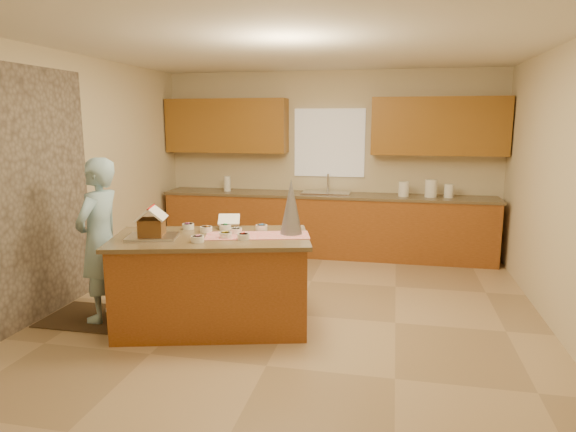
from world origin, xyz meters
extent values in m
plane|color=tan|center=(0.00, 0.00, 0.00)|extent=(5.50, 5.50, 0.00)
plane|color=silver|center=(0.00, 0.00, 2.70)|extent=(5.50, 5.50, 0.00)
plane|color=beige|center=(0.00, 2.75, 1.35)|extent=(5.50, 5.50, 0.00)
plane|color=beige|center=(0.00, -2.75, 1.35)|extent=(5.50, 5.50, 0.00)
plane|color=beige|center=(-2.50, 0.00, 1.35)|extent=(5.50, 5.50, 0.00)
plane|color=beige|center=(2.50, 0.00, 1.35)|extent=(5.50, 5.50, 0.00)
plane|color=gray|center=(-2.48, -0.80, 1.25)|extent=(0.00, 2.50, 2.50)
cube|color=white|center=(0.00, 2.72, 1.65)|extent=(1.05, 0.03, 1.00)
cube|color=brown|center=(0.00, 2.45, 0.44)|extent=(4.80, 0.60, 0.88)
cube|color=olive|center=(0.00, 2.45, 0.90)|extent=(4.85, 0.63, 0.04)
cube|color=#9C5F21|center=(-1.55, 2.57, 1.90)|extent=(1.85, 0.35, 0.80)
cube|color=#9C5F21|center=(1.55, 2.57, 1.90)|extent=(1.85, 0.35, 0.80)
cube|color=silver|center=(0.00, 2.45, 0.89)|extent=(0.70, 0.45, 0.12)
cylinder|color=silver|center=(0.00, 2.63, 1.06)|extent=(0.03, 0.03, 0.28)
cube|color=brown|center=(-0.71, -0.44, 0.43)|extent=(1.93, 1.30, 0.86)
cube|color=olive|center=(-0.71, -0.44, 0.88)|extent=(2.02, 1.39, 0.04)
cube|color=#BA0D12|center=(-0.28, -0.33, 0.90)|extent=(1.04, 0.59, 0.01)
cube|color=silver|center=(-1.22, -0.63, 0.91)|extent=(0.52, 0.44, 0.02)
cube|color=white|center=(-0.66, -0.05, 0.99)|extent=(0.25, 0.22, 0.09)
cone|color=silver|center=(0.02, -0.20, 1.17)|extent=(0.26, 0.26, 0.54)
cube|color=black|center=(-1.90, -0.50, 0.01)|extent=(1.10, 0.72, 0.01)
imported|color=#90BACD|center=(-1.85, -0.50, 0.82)|extent=(0.42, 0.61, 1.62)
cylinder|color=white|center=(1.11, 2.45, 1.02)|extent=(0.15, 0.15, 0.21)
cylinder|color=white|center=(1.48, 2.45, 1.04)|extent=(0.17, 0.17, 0.24)
cylinder|color=white|center=(1.72, 2.45, 1.01)|extent=(0.13, 0.13, 0.19)
cylinder|color=white|center=(-1.52, 2.45, 1.03)|extent=(0.10, 0.10, 0.23)
cube|color=brown|center=(-1.22, -0.63, 1.00)|extent=(0.27, 0.28, 0.16)
cube|color=white|center=(-1.28, -0.64, 1.13)|extent=(0.21, 0.30, 0.12)
cube|color=white|center=(-1.16, -0.61, 1.13)|extent=(0.21, 0.30, 0.12)
cylinder|color=red|center=(-1.22, -0.63, 1.19)|extent=(0.09, 0.27, 0.02)
cylinder|color=yellow|center=(-0.55, -0.48, 0.93)|extent=(0.12, 0.12, 0.05)
cylinder|color=red|center=(-0.37, -0.51, 0.93)|extent=(0.12, 0.12, 0.05)
cylinder|color=pink|center=(-0.75, -0.68, 0.93)|extent=(0.12, 0.12, 0.05)
cylinder|color=#347AC5|center=(-0.31, -0.09, 0.93)|extent=(0.12, 0.12, 0.05)
cylinder|color=orange|center=(-0.82, -0.27, 0.93)|extent=(0.12, 0.12, 0.05)
cylinder|color=#913076|center=(-1.05, -0.18, 0.93)|extent=(0.12, 0.12, 0.05)
cylinder|color=#29B46C|center=(-0.67, -0.13, 0.93)|extent=(0.12, 0.12, 0.05)
cylinder|color=silver|center=(-0.51, -0.28, 0.93)|extent=(0.12, 0.12, 0.05)
camera|label=1|loc=(0.97, -4.86, 1.97)|focal=31.58mm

